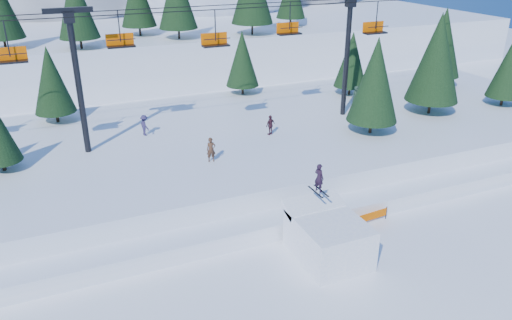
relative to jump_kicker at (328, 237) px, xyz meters
name	(u,v)px	position (x,y,z in m)	size (l,w,h in m)	color
ground	(312,292)	(-2.34, -2.49, -1.33)	(160.00, 160.00, 0.00)	white
mid_shelf	(205,149)	(-2.34, 15.51, -0.08)	(70.00, 22.00, 2.50)	white
berm	(253,212)	(-2.34, 5.51, -0.78)	(70.00, 6.00, 1.10)	white
jump_kicker	(328,237)	(0.00, 0.00, 0.00)	(3.60, 4.91, 5.25)	white
chairlift	(210,49)	(-1.62, 15.56, 7.99)	(46.55, 3.21, 10.28)	black
conifer_stand	(218,79)	(-0.91, 15.93, 5.47)	(63.02, 18.19, 8.87)	black
distant_skiers	(240,120)	(0.75, 15.44, 2.01)	(21.26, 8.28, 1.76)	#411F2A
banner_near	(370,217)	(4.38, 2.03, -0.79)	(2.85, 0.31, 0.90)	black
banner_far	(396,204)	(6.96, 2.71, -0.79)	(2.86, 0.13, 0.90)	black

